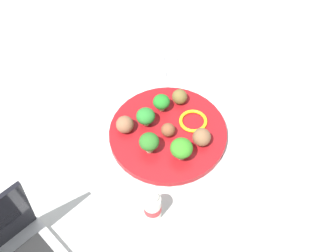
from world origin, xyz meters
name	(u,v)px	position (x,y,z in m)	size (l,w,h in m)	color
ground_plane	(168,135)	(0.00, 0.00, 0.00)	(4.00, 4.00, 0.00)	#B2B2AD
plate	(168,133)	(0.00, 0.00, 0.01)	(0.28, 0.28, 0.02)	maroon
broccoli_floret_mid_left	(146,116)	(-0.02, -0.05, 0.04)	(0.04, 0.04, 0.05)	#ADCC72
broccoli_floret_front_right	(149,142)	(0.05, -0.04, 0.05)	(0.05, 0.05, 0.05)	#ABB97B
broccoli_floret_near_rim	(181,148)	(0.07, 0.03, 0.05)	(0.05, 0.05, 0.05)	#A6B884
broccoli_floret_back_left	(161,102)	(-0.07, -0.01, 0.04)	(0.04, 0.04, 0.04)	#9DC67C
meatball_near_rim	(125,125)	(-0.01, -0.10, 0.04)	(0.04, 0.04, 0.04)	brown
meatball_center	(202,137)	(0.03, 0.08, 0.04)	(0.04, 0.04, 0.04)	brown
meatball_front_right	(170,130)	(0.01, 0.00, 0.03)	(0.03, 0.03, 0.03)	brown
meatball_far_rim	(180,97)	(-0.09, 0.03, 0.03)	(0.04, 0.04, 0.04)	brown
pepper_ring_front_left	(193,121)	(-0.03, 0.06, 0.02)	(0.07, 0.07, 0.01)	yellow
napkin	(168,59)	(-0.26, 0.01, 0.00)	(0.17, 0.12, 0.01)	white
fork	(175,59)	(-0.25, 0.02, 0.01)	(0.12, 0.02, 0.01)	silver
knife	(162,59)	(-0.25, -0.01, 0.01)	(0.15, 0.02, 0.01)	silver
yogurt_bottle	(152,207)	(0.21, -0.04, 0.04)	(0.04, 0.04, 0.08)	white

